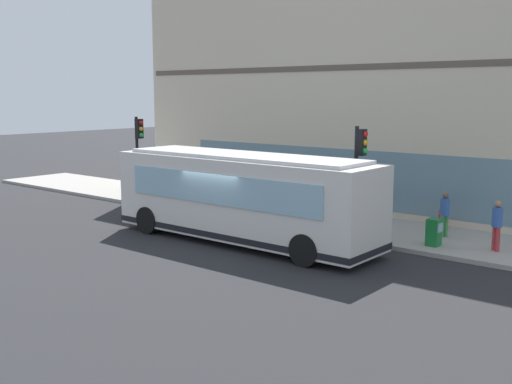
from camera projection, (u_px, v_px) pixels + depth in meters
ground at (229, 243)px, 21.27m from camera, size 120.00×120.00×0.00m
sidewalk_curb at (306, 219)px, 24.86m from camera, size 4.24×40.00×0.15m
building_corner at (373, 83)px, 27.96m from camera, size 6.19×22.85×11.20m
city_bus_nearside at (242, 198)px, 21.11m from camera, size 2.62×10.04×3.07m
traffic_light_near_corner at (359, 160)px, 21.00m from camera, size 0.32×0.49×3.86m
traffic_light_down_block at (139, 142)px, 28.63m from camera, size 0.32×0.49×3.89m
fire_hydrant at (442, 219)px, 22.80m from camera, size 0.35×0.35×0.74m
pedestrian_near_building_entrance at (197, 176)px, 30.14m from camera, size 0.32×0.32×1.71m
pedestrian_near_hydrant at (497, 222)px, 19.41m from camera, size 0.32×0.32×1.62m
pedestrian_by_light_pole at (445, 212)px, 21.36m from camera, size 0.32×0.32×1.56m
pedestrian_walking_along_curb at (252, 194)px, 25.13m from camera, size 0.32×0.32×1.60m
newspaper_vending_box at (434, 232)px, 20.17m from camera, size 0.44×0.42×0.90m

